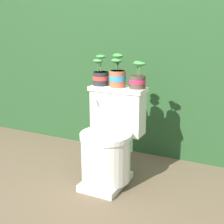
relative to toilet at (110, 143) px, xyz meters
The scene contains 6 objects.
ground_plane 0.31m from the toilet, 139.58° to the right, with size 12.00×12.00×0.00m, color brown.
hedge_backdrop 1.09m from the toilet, 93.64° to the left, with size 3.64×0.76×1.52m.
toilet is the anchor object (origin of this frame).
potted_plant_left 0.50m from the toilet, 135.49° to the left, with size 0.12×0.12×0.22m.
potted_plant_midleft 0.49m from the toilet, 91.79° to the left, with size 0.12×0.12×0.24m.
potted_plant_middle 0.50m from the toilet, 45.52° to the left, with size 0.12×0.12×0.19m.
Camera 1 is at (1.00, -1.83, 1.12)m, focal length 50.00 mm.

